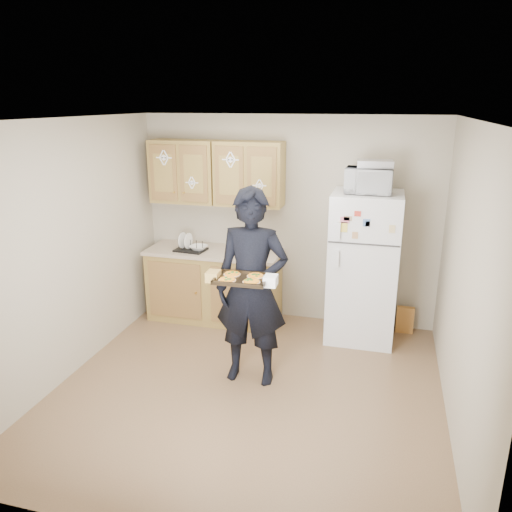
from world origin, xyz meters
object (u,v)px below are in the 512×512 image
Objects in this scene: refrigerator at (363,267)px; person at (252,288)px; baking_tray at (242,279)px; dish_rack at (191,245)px; microwave at (369,181)px.

person is (-0.97, -1.21, 0.10)m from refrigerator.
baking_tray is at bearing -123.04° from refrigerator.
dish_rack is (-2.07, -0.04, 0.12)m from refrigerator.
dish_rack is at bearing 131.14° from person.
person is 5.33× the size of dish_rack.
microwave is 2.24m from dish_rack.
baking_tray is at bearing -122.49° from microwave.
refrigerator is 3.69× the size of baking_tray.
microwave is at bearing -91.67° from refrigerator.
baking_tray is 1.89m from microwave.
person reaches higher than refrigerator.
person is 0.36m from baking_tray.
refrigerator is 4.75× the size of dish_rack.
refrigerator is 0.99m from microwave.
person is 4.14× the size of baking_tray.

